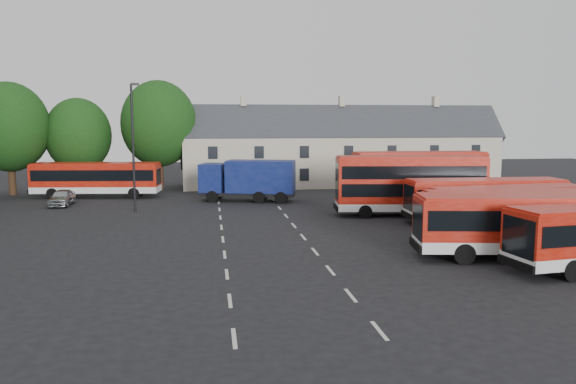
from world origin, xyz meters
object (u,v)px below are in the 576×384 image
Objects in this scene: bus_dd_south at (410,182)px; box_truck at (249,178)px; silver_car at (62,198)px; lamppost at (133,144)px.

bus_dd_south reaches higher than box_truck.
bus_dd_south reaches higher than silver_car.
lamppost is at bearing -137.79° from box_truck.
box_truck is at bearing 147.21° from bus_dd_south.
box_truck is 16.20m from silver_car.
bus_dd_south is 15.13m from box_truck.
lamppost is at bearing 174.01° from bus_dd_south.
silver_car is 0.41× the size of lamppost.
lamppost is (-21.08, 4.81, 2.82)m from bus_dd_south.
bus_dd_south is at bearing -12.85° from lamppost.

